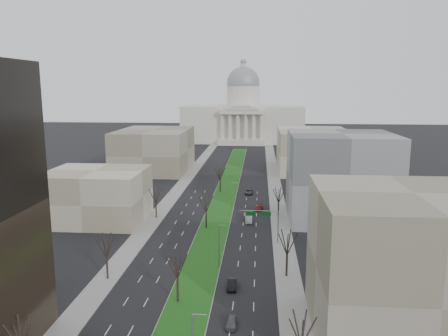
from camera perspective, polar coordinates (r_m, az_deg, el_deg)
The scene contains 27 objects.
ground at distance 153.42m, azimuth 0.24°, elevation -3.21°, with size 600.00×600.00×0.00m, color black.
median at distance 152.42m, azimuth 0.21°, elevation -3.26°, with size 8.00×222.03×0.20m.
sidewalk_left at distance 132.06m, azimuth -8.25°, elevation -5.56°, with size 5.00×330.00×0.15m, color gray.
sidewalk_right at distance 128.95m, azimuth 7.18°, elevation -5.93°, with size 5.00×330.00×0.15m, color gray.
capitol at distance 299.08m, azimuth 2.49°, elevation 6.64°, with size 80.00×46.00×55.00m.
building_beige_left at distance 125.52m, azimuth -16.28°, elevation -3.46°, with size 26.00×22.00×14.00m, color tan.
building_tan_right at distance 69.09m, azimuth 22.90°, elevation -11.90°, with size 26.00×24.00×22.00m, color gray.
building_grey_right at distance 125.06m, azimuth 14.93°, elevation -1.09°, with size 28.00×26.00×24.00m, color slate.
building_far_left at distance 196.19m, azimuth -9.09°, elevation 2.35°, with size 30.00×40.00×18.00m, color gray.
building_far_right at distance 196.92m, azimuth 11.49°, elevation 2.30°, with size 30.00×40.00×18.00m, color tan.
tree_left_near at distance 62.33m, azimuth -24.97°, elevation -19.07°, with size 5.10×5.10×9.18m.
tree_left_mid at distance 86.94m, azimuth -15.16°, elevation -9.62°, with size 5.40×5.40×9.72m.
tree_left_far at distance 123.67m, azimuth -8.92°, elevation -3.44°, with size 5.28×5.28×9.50m.
tree_right_near at distance 58.93m, azimuth 10.12°, elevation -19.92°, with size 5.16×5.16×9.29m.
tree_right_mid at distance 85.91m, azimuth 8.28°, elevation -9.49°, with size 5.52×5.52×9.94m.
tree_right_far at distance 124.36m, azimuth 7.16°, elevation -3.46°, with size 5.04×5.04×9.07m.
tree_median_a at distance 75.85m, azimuth -6.14°, elevation -12.34°, with size 5.40×5.40×9.72m.
tree_median_b at distance 113.32m, azimuth -2.36°, elevation -4.53°, with size 5.40×5.40×9.72m.
tree_median_c at distance 152.08m, azimuth -0.51°, elevation -0.63°, with size 5.40×5.40×9.72m.
streetlamp_median_b at distance 89.70m, azimuth -0.62°, elevation -10.10°, with size 1.90×0.20×9.16m.
streetlamp_median_c at distance 127.80m, azimuth 1.05°, elevation -3.80°, with size 1.90×0.20×9.16m.
mast_arm_signs at distance 103.18m, azimuth 5.59°, elevation -6.60°, with size 9.12×0.24×8.09m.
car_grey_near at distance 71.43m, azimuth 1.00°, elevation -19.46°, with size 1.64×4.07×1.39m, color #4E5256.
car_black at distance 82.97m, azimuth 1.04°, elevation -14.90°, with size 1.65×4.75×1.56m, color black.
car_red at distance 132.24m, azimuth 4.63°, elevation -5.18°, with size 1.97×4.85×1.41m, color maroon.
car_grey_far at distance 151.58m, azimuth 3.27°, elevation -3.11°, with size 2.50×5.42×1.51m, color #414247.
box_van at distance 121.39m, azimuth 3.25°, elevation -6.41°, with size 1.82×7.77×2.16m, color white.
Camera 1 is at (11.59, -28.60, 36.36)m, focal length 35.00 mm.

